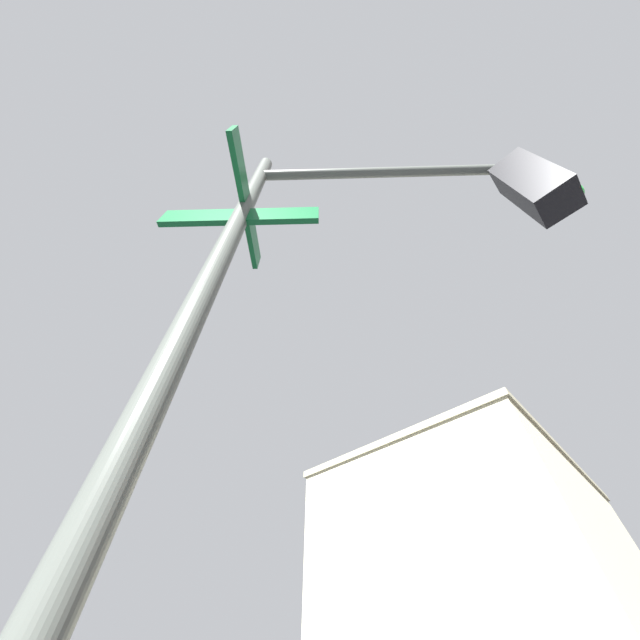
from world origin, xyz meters
name	(u,v)px	position (x,y,z in m)	size (l,w,h in m)	color
traffic_signal_near	(401,222)	(-5.99, -6.37, 3.59)	(2.30, 2.14, 5.09)	#474C47
building_stucco	(496,575)	(-15.01, 18.04, 5.34)	(14.32, 20.39, 10.67)	beige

